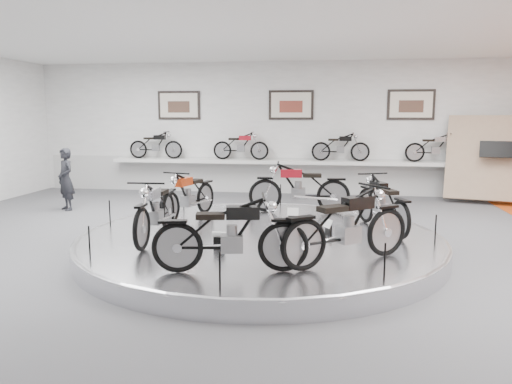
# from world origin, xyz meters

# --- Properties ---
(floor) EXTENTS (16.00, 16.00, 0.00)m
(floor) POSITION_xyz_m (0.00, 0.00, 0.00)
(floor) COLOR #525255
(floor) RESTS_ON ground
(ceiling) EXTENTS (16.00, 16.00, 0.00)m
(ceiling) POSITION_xyz_m (0.00, 0.00, 4.00)
(ceiling) COLOR white
(ceiling) RESTS_ON wall_back
(wall_back) EXTENTS (16.00, 0.00, 16.00)m
(wall_back) POSITION_xyz_m (0.00, 7.00, 2.00)
(wall_back) COLOR white
(wall_back) RESTS_ON floor
(dado_band) EXTENTS (15.68, 0.04, 1.10)m
(dado_band) POSITION_xyz_m (0.00, 6.98, 0.55)
(dado_band) COLOR #BCBCBA
(dado_band) RESTS_ON floor
(display_platform) EXTENTS (6.40, 6.40, 0.30)m
(display_platform) POSITION_xyz_m (0.00, 0.30, 0.15)
(display_platform) COLOR silver
(display_platform) RESTS_ON floor
(platform_rim) EXTENTS (6.40, 6.40, 0.10)m
(platform_rim) POSITION_xyz_m (0.00, 0.30, 0.27)
(platform_rim) COLOR #B2B2BA
(platform_rim) RESTS_ON display_platform
(shelf) EXTENTS (11.00, 0.55, 0.10)m
(shelf) POSITION_xyz_m (0.00, 6.70, 1.00)
(shelf) COLOR silver
(shelf) RESTS_ON wall_back
(poster_left) EXTENTS (1.35, 0.06, 0.88)m
(poster_left) POSITION_xyz_m (-3.50, 6.96, 2.70)
(poster_left) COLOR beige
(poster_left) RESTS_ON wall_back
(poster_center) EXTENTS (1.35, 0.06, 0.88)m
(poster_center) POSITION_xyz_m (0.00, 6.96, 2.70)
(poster_center) COLOR beige
(poster_center) RESTS_ON wall_back
(poster_right) EXTENTS (1.35, 0.06, 0.88)m
(poster_right) POSITION_xyz_m (3.50, 6.96, 2.70)
(poster_right) COLOR beige
(poster_right) RESTS_ON wall_back
(display_panel) EXTENTS (2.56, 1.52, 2.30)m
(display_panel) POSITION_xyz_m (5.60, 6.10, 1.25)
(display_panel) COLOR tan
(display_panel) RESTS_ON floor
(shelf_bike_a) EXTENTS (1.22, 0.43, 0.73)m
(shelf_bike_a) POSITION_xyz_m (-4.20, 6.70, 1.42)
(shelf_bike_a) COLOR black
(shelf_bike_a) RESTS_ON shelf
(shelf_bike_b) EXTENTS (1.22, 0.43, 0.73)m
(shelf_bike_b) POSITION_xyz_m (-1.50, 6.70, 1.42)
(shelf_bike_b) COLOR maroon
(shelf_bike_b) RESTS_ON shelf
(shelf_bike_c) EXTENTS (1.22, 0.43, 0.73)m
(shelf_bike_c) POSITION_xyz_m (1.50, 6.70, 1.42)
(shelf_bike_c) COLOR black
(shelf_bike_c) RESTS_ON shelf
(shelf_bike_d) EXTENTS (1.22, 0.43, 0.73)m
(shelf_bike_d) POSITION_xyz_m (4.20, 6.70, 1.42)
(shelf_bike_d) COLOR silver
(shelf_bike_d) RESTS_ON shelf
(bike_a) EXTENTS (1.19, 1.85, 1.02)m
(bike_a) POSITION_xyz_m (2.16, 0.97, 0.81)
(bike_a) COLOR black
(bike_a) RESTS_ON display_platform
(bike_b) EXTENTS (1.91, 0.80, 1.10)m
(bike_b) POSITION_xyz_m (0.55, 2.47, 0.85)
(bike_b) COLOR maroon
(bike_b) RESTS_ON display_platform
(bike_c) EXTENTS (1.05, 1.82, 1.01)m
(bike_c) POSITION_xyz_m (-1.63, 1.41, 0.81)
(bike_c) COLOR #AA310E
(bike_c) RESTS_ON display_platform
(bike_d) EXTENTS (0.70, 1.82, 1.06)m
(bike_d) POSITION_xyz_m (-1.70, -0.32, 0.83)
(bike_d) COLOR silver
(bike_d) RESTS_ON display_platform
(bike_e) EXTENTS (1.88, 0.94, 1.06)m
(bike_e) POSITION_xyz_m (-0.10, -1.88, 0.83)
(bike_e) COLOR black
(bike_e) RESTS_ON display_platform
(bike_f) EXTENTS (1.90, 1.68, 1.11)m
(bike_f) POSITION_xyz_m (1.47, -1.22, 0.86)
(bike_f) COLOR black
(bike_f) RESTS_ON display_platform
(visitor) EXTENTS (0.69, 0.66, 1.58)m
(visitor) POSITION_xyz_m (-5.42, 3.42, 0.79)
(visitor) COLOR black
(visitor) RESTS_ON floor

